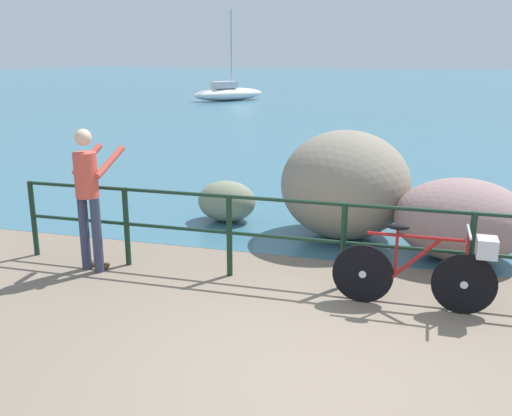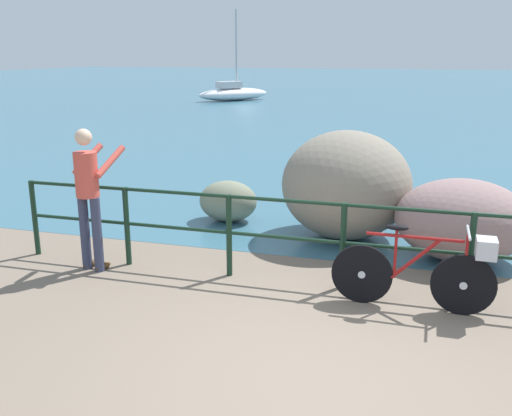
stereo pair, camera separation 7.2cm
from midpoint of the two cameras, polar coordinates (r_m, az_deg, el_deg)
name	(u,v)px [view 1 (the left image)]	position (r m, az deg, el deg)	size (l,w,h in m)	color
ground_plane	(399,120)	(24.45, 13.95, 8.50)	(120.00, 120.00, 0.10)	#756656
sea_surface	(411,84)	(52.16, 15.13, 11.87)	(120.00, 90.00, 0.01)	#38667A
promenade_railing	(344,235)	(6.59, 8.43, -2.72)	(8.32, 0.07, 1.02)	black
bicycle	(428,268)	(6.28, 16.44, -5.79)	(1.70, 0.48, 0.92)	black
person_at_railing	(89,193)	(7.26, -16.62, 1.41)	(0.53, 0.67, 1.78)	#333851
breakwater_boulder_main	(345,185)	(8.42, 8.64, 2.32)	(1.88, 1.83, 1.58)	gray
breakwater_boulder_left	(227,201)	(9.23, -3.15, 0.68)	(0.94, 0.76, 0.66)	gray
breakwater_boulder_right	(461,219)	(7.93, 19.50, -1.08)	(1.72, 1.39, 1.08)	gray
sailboat	(228,93)	(32.83, -2.82, 11.38)	(3.83, 4.20, 4.90)	white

